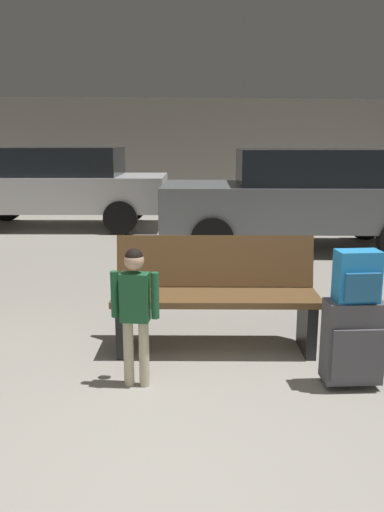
{
  "coord_description": "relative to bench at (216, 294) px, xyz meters",
  "views": [
    {
      "loc": [
        -0.0,
        -2.21,
        1.64
      ],
      "look_at": [
        0.23,
        1.3,
        0.85
      ],
      "focal_mm": 36.32,
      "sensor_mm": 36.0,
      "label": 1
    }
  ],
  "objects": [
    {
      "name": "parked_car_near",
      "position": [
        1.72,
        3.84,
        0.36
      ],
      "size": [
        4.24,
        2.09,
        1.51
      ],
      "color": "slate",
      "rests_on": "ground_plane"
    },
    {
      "name": "bench",
      "position": [
        0.0,
        0.0,
        0.0
      ],
      "size": [
        1.64,
        0.65,
        0.89
      ],
      "color": "brown",
      "rests_on": "ground_plane"
    },
    {
      "name": "child",
      "position": [
        -0.61,
        -0.63,
        0.15
      ],
      "size": [
        0.32,
        0.21,
        0.96
      ],
      "color": "beige",
      "rests_on": "ground_plane"
    },
    {
      "name": "garage_back_wall",
      "position": [
        -0.45,
        11.15,
        0.96
      ],
      "size": [
        18.0,
        0.12,
        2.8
      ],
      "primitive_type": "cube",
      "color": "gray",
      "rests_on": "ground_plane"
    },
    {
      "name": "suitcase",
      "position": [
        0.84,
        -0.75,
        -0.12
      ],
      "size": [
        0.38,
        0.24,
        0.6
      ],
      "color": "#4C4C51",
      "rests_on": "ground_plane"
    },
    {
      "name": "ground_plane",
      "position": [
        -0.45,
        2.29,
        -0.49
      ],
      "size": [
        18.0,
        18.0,
        0.1
      ],
      "primitive_type": "cube",
      "color": "gray"
    },
    {
      "name": "parked_car_far",
      "position": [
        -2.3,
        6.15,
        0.36
      ],
      "size": [
        4.22,
        2.03,
        1.51
      ],
      "color": "silver",
      "rests_on": "ground_plane"
    },
    {
      "name": "backpack_bright",
      "position": [
        0.84,
        -0.75,
        0.33
      ],
      "size": [
        0.28,
        0.2,
        0.34
      ],
      "color": "#268CD8",
      "rests_on": "suitcase"
    }
  ]
}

